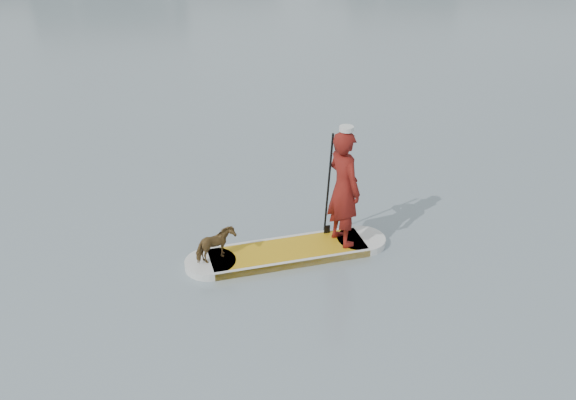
{
  "coord_description": "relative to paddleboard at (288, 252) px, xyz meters",
  "views": [
    {
      "loc": [
        2.8,
        -9.74,
        5.57
      ],
      "look_at": [
        3.34,
        -1.09,
        1.0
      ],
      "focal_mm": 40.0,
      "sensor_mm": 36.0,
      "label": 1
    }
  ],
  "objects": [
    {
      "name": "ground",
      "position": [
        -3.34,
        1.09,
        -0.06
      ],
      "size": [
        140.0,
        140.0,
        0.0
      ],
      "primitive_type": "plane",
      "color": "slate",
      "rests_on": "ground"
    },
    {
      "name": "paddleboard",
      "position": [
        0.0,
        0.0,
        0.0
      ],
      "size": [
        3.24,
        1.33,
        0.12
      ],
      "rotation": [
        0.0,
        0.0,
        0.21
      ],
      "color": "gold",
      "rests_on": "ground"
    },
    {
      "name": "paddler",
      "position": [
        0.88,
        0.19,
        1.02
      ],
      "size": [
        0.73,
        0.83,
        1.91
      ],
      "primitive_type": "imported",
      "rotation": [
        0.0,
        0.0,
        2.04
      ],
      "color": "maroon",
      "rests_on": "paddleboard"
    },
    {
      "name": "white_cap",
      "position": [
        0.88,
        0.19,
        2.01
      ],
      "size": [
        0.22,
        0.22,
        0.07
      ],
      "primitive_type": "cylinder",
      "color": "silver",
      "rests_on": "paddler"
    },
    {
      "name": "dog",
      "position": [
        -1.13,
        -0.24,
        0.32
      ],
      "size": [
        0.67,
        0.6,
        0.53
      ],
      "primitive_type": "imported",
      "rotation": [
        0.0,
        0.0,
        2.21
      ],
      "color": "brown",
      "rests_on": "paddleboard"
    },
    {
      "name": "paddle",
      "position": [
        0.68,
        0.46,
        0.74
      ],
      "size": [
        0.1,
        0.3,
        2.0
      ],
      "rotation": [
        0.0,
        0.0,
        0.21
      ],
      "color": "black",
      "rests_on": "ground"
    }
  ]
}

